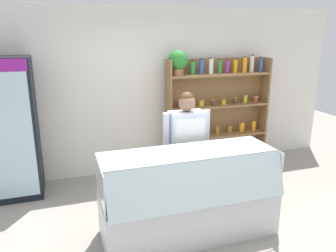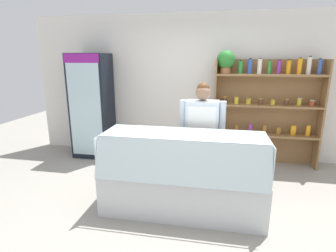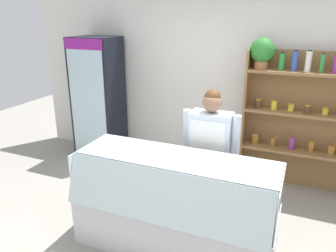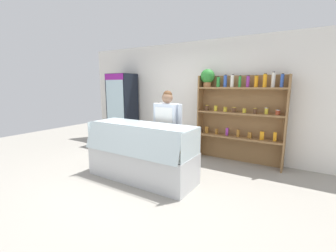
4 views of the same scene
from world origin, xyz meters
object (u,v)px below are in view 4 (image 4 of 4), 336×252
Objects in this scene: shelving_unit at (235,109)px; deli_display_case at (141,162)px; shop_clerk at (167,125)px; drinks_fridge at (123,110)px.

shelving_unit reaches higher than deli_display_case.
shelving_unit reaches higher than shop_clerk.
deli_display_case is 0.86m from shop_clerk.
deli_display_case is (1.99, -1.67, -0.68)m from drinks_fridge.
shelving_unit is at bearing 53.02° from shop_clerk.
shop_clerk is at bearing 71.10° from deli_display_case.
drinks_fridge is at bearing 140.07° from deli_display_case.
drinks_fridge is 2.45m from shop_clerk.
shop_clerk is at bearing -126.98° from shelving_unit.
drinks_fridge is 3.13m from shelving_unit.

